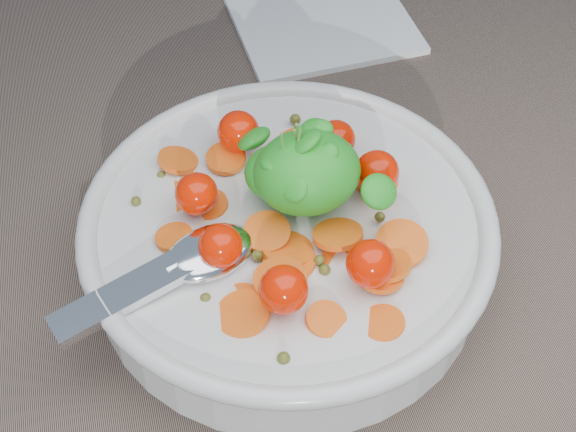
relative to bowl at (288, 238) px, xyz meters
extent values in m
plane|color=#7B6557|center=(0.03, 0.00, -0.03)|extent=(6.00, 6.00, 0.00)
cylinder|color=silver|center=(0.00, 0.00, -0.01)|extent=(0.26, 0.26, 0.05)
torus|color=silver|center=(0.00, 0.00, 0.02)|extent=(0.27, 0.27, 0.01)
cylinder|color=silver|center=(0.00, 0.00, -0.03)|extent=(0.13, 0.13, 0.01)
cylinder|color=brown|center=(0.00, 0.00, -0.01)|extent=(0.23, 0.23, 0.04)
cylinder|color=orange|center=(-0.07, 0.00, 0.02)|extent=(0.03, 0.03, 0.01)
cylinder|color=orange|center=(-0.01, -0.02, 0.02)|extent=(0.04, 0.04, 0.01)
cylinder|color=orange|center=(0.00, -0.08, 0.02)|extent=(0.03, 0.03, 0.01)
cylinder|color=orange|center=(-0.07, 0.04, 0.01)|extent=(0.04, 0.04, 0.01)
cylinder|color=orange|center=(0.03, -0.02, 0.02)|extent=(0.04, 0.04, 0.01)
cylinder|color=orange|center=(0.03, -0.09, 0.02)|extent=(0.04, 0.04, 0.01)
cylinder|color=orange|center=(0.07, 0.02, 0.02)|extent=(0.04, 0.04, 0.02)
cylinder|color=orange|center=(0.05, -0.05, 0.02)|extent=(0.04, 0.04, 0.01)
cylinder|color=orange|center=(0.04, -0.06, 0.02)|extent=(0.03, 0.03, 0.01)
cylinder|color=orange|center=(-0.04, -0.06, 0.02)|extent=(0.03, 0.03, 0.01)
cylinder|color=orange|center=(-0.05, 0.03, 0.02)|extent=(0.04, 0.04, 0.01)
cylinder|color=orange|center=(-0.03, 0.06, 0.02)|extent=(0.03, 0.03, 0.01)
cylinder|color=orange|center=(0.06, -0.04, 0.02)|extent=(0.04, 0.04, 0.01)
cylinder|color=orange|center=(-0.01, -0.03, 0.02)|extent=(0.03, 0.04, 0.01)
cylinder|color=orange|center=(-0.02, -0.01, 0.03)|extent=(0.04, 0.04, 0.01)
cylinder|color=orange|center=(-0.07, 0.00, 0.01)|extent=(0.03, 0.03, 0.01)
cylinder|color=orange|center=(-0.02, -0.05, 0.02)|extent=(0.03, 0.03, 0.01)
cylinder|color=orange|center=(0.04, -0.02, 0.02)|extent=(0.03, 0.03, 0.01)
cylinder|color=orange|center=(0.05, 0.06, 0.02)|extent=(0.03, 0.03, 0.01)
cylinder|color=orange|center=(-0.06, 0.07, 0.02)|extent=(0.04, 0.04, 0.01)
cylinder|color=orange|center=(0.02, -0.04, 0.01)|extent=(0.03, 0.03, 0.01)
cylinder|color=orange|center=(-0.02, -0.01, 0.01)|extent=(0.03, 0.03, 0.01)
cylinder|color=orange|center=(-0.04, -0.05, 0.01)|extent=(0.03, 0.03, 0.01)
cylinder|color=orange|center=(0.02, 0.06, 0.02)|extent=(0.03, 0.03, 0.01)
sphere|color=#51541C|center=(-0.03, 0.07, 0.02)|extent=(0.01, 0.01, 0.01)
sphere|color=#51541C|center=(0.06, -0.02, 0.02)|extent=(0.01, 0.01, 0.01)
sphere|color=#51541C|center=(0.01, -0.04, 0.02)|extent=(0.01, 0.01, 0.01)
sphere|color=#51541C|center=(-0.03, -0.03, 0.02)|extent=(0.01, 0.01, 0.01)
sphere|color=#51541C|center=(0.03, 0.09, 0.02)|extent=(0.01, 0.01, 0.01)
sphere|color=#51541C|center=(-0.07, 0.06, 0.02)|extent=(0.01, 0.01, 0.01)
sphere|color=#51541C|center=(-0.09, 0.04, 0.02)|extent=(0.01, 0.01, 0.01)
sphere|color=#51541C|center=(0.05, 0.02, 0.02)|extent=(0.01, 0.01, 0.01)
sphere|color=#51541C|center=(-0.04, 0.03, 0.02)|extent=(0.01, 0.01, 0.01)
sphere|color=#51541C|center=(0.01, -0.04, 0.02)|extent=(0.01, 0.01, 0.01)
sphere|color=#51541C|center=(-0.06, -0.05, 0.02)|extent=(0.01, 0.01, 0.01)
sphere|color=#51541C|center=(-0.01, 0.08, 0.02)|extent=(0.01, 0.01, 0.01)
sphere|color=#51541C|center=(-0.03, -0.10, 0.02)|extent=(0.01, 0.01, 0.01)
sphere|color=red|center=(0.06, 0.01, 0.04)|extent=(0.03, 0.03, 0.03)
sphere|color=red|center=(0.05, 0.05, 0.03)|extent=(0.03, 0.03, 0.03)
sphere|color=red|center=(-0.02, 0.07, 0.04)|extent=(0.03, 0.03, 0.03)
sphere|color=red|center=(-0.05, 0.02, 0.03)|extent=(0.03, 0.03, 0.03)
sphere|color=red|center=(-0.05, -0.02, 0.03)|extent=(0.03, 0.03, 0.03)
sphere|color=red|center=(-0.02, -0.07, 0.04)|extent=(0.03, 0.03, 0.03)
sphere|color=red|center=(0.03, -0.06, 0.04)|extent=(0.03, 0.03, 0.03)
ellipsoid|color=green|center=(0.01, 0.01, 0.05)|extent=(0.07, 0.06, 0.05)
ellipsoid|color=green|center=(0.00, 0.02, 0.04)|extent=(0.04, 0.04, 0.03)
ellipsoid|color=green|center=(0.01, 0.01, 0.07)|extent=(0.02, 0.02, 0.02)
ellipsoid|color=green|center=(0.01, 0.01, 0.05)|extent=(0.03, 0.03, 0.02)
ellipsoid|color=green|center=(-0.01, 0.06, 0.04)|extent=(0.03, 0.03, 0.03)
ellipsoid|color=green|center=(0.02, 0.00, 0.07)|extent=(0.02, 0.02, 0.02)
ellipsoid|color=green|center=(0.02, 0.00, 0.06)|extent=(0.02, 0.02, 0.01)
ellipsoid|color=green|center=(0.02, 0.01, 0.06)|extent=(0.03, 0.02, 0.02)
ellipsoid|color=green|center=(0.01, 0.01, 0.06)|extent=(0.03, 0.03, 0.02)
ellipsoid|color=green|center=(0.01, 0.02, 0.05)|extent=(0.03, 0.02, 0.02)
ellipsoid|color=green|center=(0.03, 0.03, 0.07)|extent=(0.02, 0.02, 0.02)
ellipsoid|color=green|center=(0.01, 0.00, 0.05)|extent=(0.02, 0.02, 0.02)
ellipsoid|color=green|center=(0.02, 0.03, 0.07)|extent=(0.02, 0.02, 0.01)
ellipsoid|color=green|center=(0.02, 0.03, 0.06)|extent=(0.02, 0.02, 0.01)
ellipsoid|color=green|center=(-0.01, 0.01, 0.06)|extent=(0.03, 0.03, 0.02)
ellipsoid|color=green|center=(0.00, -0.01, 0.06)|extent=(0.02, 0.02, 0.02)
ellipsoid|color=green|center=(0.03, 0.01, 0.05)|extent=(0.02, 0.02, 0.02)
ellipsoid|color=green|center=(0.01, 0.02, 0.05)|extent=(0.03, 0.03, 0.02)
ellipsoid|color=green|center=(0.01, 0.03, 0.05)|extent=(0.03, 0.03, 0.03)
ellipsoid|color=green|center=(0.02, 0.00, 0.06)|extent=(0.02, 0.03, 0.02)
ellipsoid|color=green|center=(0.05, -0.02, 0.05)|extent=(0.03, 0.03, 0.02)
ellipsoid|color=green|center=(0.01, 0.01, 0.07)|extent=(0.03, 0.03, 0.02)
cylinder|color=#4C8C33|center=(0.01, 0.01, 0.06)|extent=(0.01, 0.01, 0.04)
cylinder|color=#4C8C33|center=(0.01, 0.02, 0.06)|extent=(0.01, 0.01, 0.04)
cylinder|color=#4C8C33|center=(0.00, 0.01, 0.06)|extent=(0.01, 0.00, 0.04)
cylinder|color=#4C8C33|center=(0.01, 0.02, 0.06)|extent=(0.01, 0.01, 0.04)
ellipsoid|color=silver|center=(-0.05, -0.02, 0.02)|extent=(0.07, 0.06, 0.02)
cube|color=silver|center=(-0.10, -0.03, 0.02)|extent=(0.11, 0.06, 0.02)
cylinder|color=silver|center=(-0.07, -0.02, 0.02)|extent=(0.02, 0.02, 0.01)
cube|color=white|center=(0.10, 0.26, -0.03)|extent=(0.16, 0.14, 0.01)
camera|label=1|loc=(-0.09, -0.36, 0.44)|focal=55.00mm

